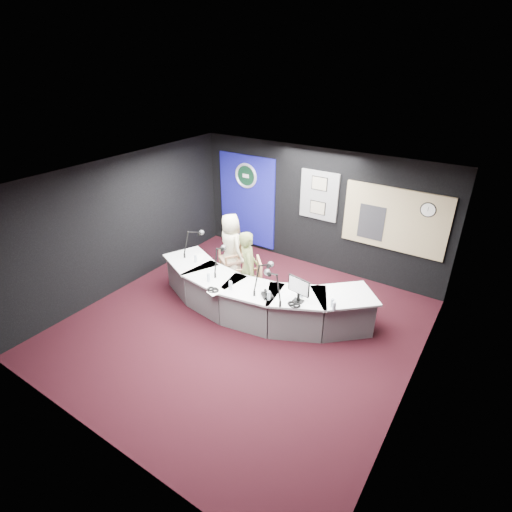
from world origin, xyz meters
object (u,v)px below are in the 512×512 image
Objects in this scene: armchair_right at (248,280)px; person_woman at (248,268)px; broadcast_desk at (255,296)px; person_man at (231,247)px; armchair_left at (231,258)px.

person_woman is (0.00, 0.00, 0.26)m from armchair_right.
person_woman is (-0.31, 0.22, 0.41)m from broadcast_desk.
person_man reaches higher than broadcast_desk.
broadcast_desk is 0.41m from armchair_right.
armchair_right is 0.26m from person_woman.
armchair_left is at bearing 144.65° from broadcast_desk.
armchair_right is 0.70× the size of person_man.
broadcast_desk is 1.55m from person_man.
person_man is at bearing 0.00° from armchair_left.
armchair_right reaches higher than armchair_left.
armchair_right reaches higher than broadcast_desk.
person_man is at bearing -167.51° from armchair_right.
armchair_left is at bearing -0.00° from person_man.
broadcast_desk is 0.56m from person_woman.
person_man is (-1.22, 0.87, 0.39)m from broadcast_desk.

